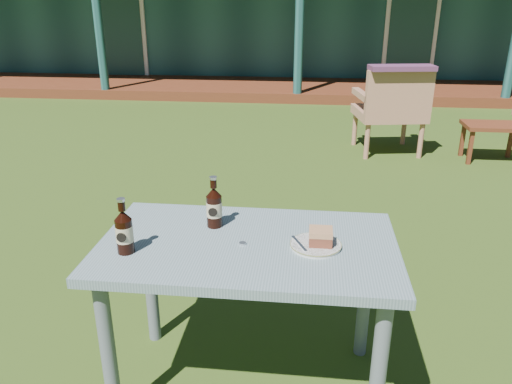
# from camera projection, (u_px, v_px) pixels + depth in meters

# --- Properties ---
(ground) EXTENTS (80.00, 80.00, 0.00)m
(ground) POSITION_uv_depth(u_px,v_px,m) (275.00, 230.00, 3.75)
(ground) COLOR #334916
(cafe_table) EXTENTS (1.20, 0.70, 0.72)m
(cafe_table) POSITION_uv_depth(u_px,v_px,m) (248.00, 264.00, 2.05)
(cafe_table) COLOR slate
(cafe_table) RESTS_ON ground
(plate) EXTENTS (0.20, 0.20, 0.01)m
(plate) POSITION_uv_depth(u_px,v_px,m) (316.00, 245.00, 1.97)
(plate) COLOR silver
(plate) RESTS_ON cafe_table
(cake_slice) EXTENTS (0.09, 0.09, 0.06)m
(cake_slice) POSITION_uv_depth(u_px,v_px,m) (321.00, 236.00, 1.96)
(cake_slice) COLOR brown
(cake_slice) RESTS_ON plate
(fork) EXTENTS (0.07, 0.13, 0.00)m
(fork) POSITION_uv_depth(u_px,v_px,m) (299.00, 244.00, 1.97)
(fork) COLOR silver
(fork) RESTS_ON plate
(cola_bottle_near) EXTENTS (0.07, 0.07, 0.23)m
(cola_bottle_near) POSITION_uv_depth(u_px,v_px,m) (214.00, 207.00, 2.12)
(cola_bottle_near) COLOR black
(cola_bottle_near) RESTS_ON cafe_table
(cola_bottle_far) EXTENTS (0.07, 0.07, 0.22)m
(cola_bottle_far) POSITION_uv_depth(u_px,v_px,m) (124.00, 231.00, 1.90)
(cola_bottle_far) COLOR black
(cola_bottle_far) RESTS_ON cafe_table
(bottle_cap) EXTENTS (0.03, 0.03, 0.01)m
(bottle_cap) POSITION_uv_depth(u_px,v_px,m) (243.00, 243.00, 1.99)
(bottle_cap) COLOR silver
(bottle_cap) RESTS_ON cafe_table
(armchair_left) EXTENTS (0.79, 0.76, 0.94)m
(armchair_left) POSITION_uv_depth(u_px,v_px,m) (392.00, 107.00, 5.39)
(armchair_left) COLOR #A97154
(armchair_left) RESTS_ON ground
(floral_throw) EXTENTS (0.69, 0.33, 0.05)m
(floral_throw) POSITION_uv_depth(u_px,v_px,m) (402.00, 68.00, 5.05)
(floral_throw) COLOR #562B4B
(floral_throw) RESTS_ON armchair_left
(side_table) EXTENTS (0.60, 0.40, 0.40)m
(side_table) POSITION_uv_depth(u_px,v_px,m) (493.00, 129.00, 5.21)
(side_table) COLOR #5A2815
(side_table) RESTS_ON ground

